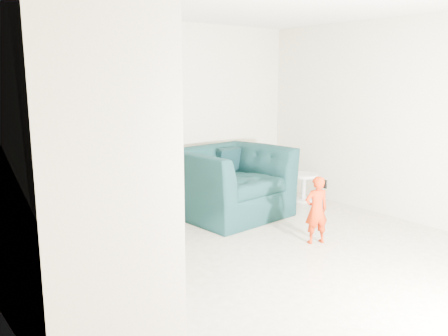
{
  "coord_description": "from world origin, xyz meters",
  "views": [
    {
      "loc": [
        -3.23,
        -3.23,
        1.94
      ],
      "look_at": [
        0.15,
        1.2,
        0.85
      ],
      "focal_mm": 38.0,
      "sensor_mm": 36.0,
      "label": 1
    }
  ],
  "objects_px": {
    "armchair": "(230,182)",
    "side_table": "(304,183)",
    "toddler": "(316,210)",
    "staircase": "(64,199)"
  },
  "relations": [
    {
      "from": "armchair",
      "to": "side_table",
      "type": "xyz_separation_m",
      "value": [
        1.39,
        -0.09,
        -0.18
      ]
    },
    {
      "from": "toddler",
      "to": "side_table",
      "type": "distance_m",
      "value": 1.91
    },
    {
      "from": "toddler",
      "to": "staircase",
      "type": "bearing_deg",
      "value": 15.43
    },
    {
      "from": "staircase",
      "to": "armchair",
      "type": "bearing_deg",
      "value": 25.01
    },
    {
      "from": "armchair",
      "to": "toddler",
      "type": "bearing_deg",
      "value": -90.91
    },
    {
      "from": "side_table",
      "to": "staircase",
      "type": "bearing_deg",
      "value": -163.9
    },
    {
      "from": "side_table",
      "to": "staircase",
      "type": "height_order",
      "value": "staircase"
    },
    {
      "from": "armchair",
      "to": "toddler",
      "type": "distance_m",
      "value": 1.49
    },
    {
      "from": "armchair",
      "to": "side_table",
      "type": "height_order",
      "value": "armchair"
    },
    {
      "from": "toddler",
      "to": "staircase",
      "type": "distance_m",
      "value": 2.91
    }
  ]
}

